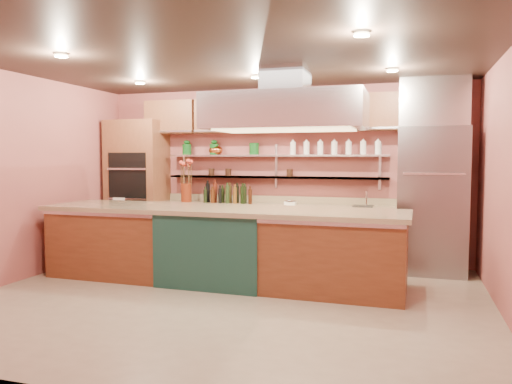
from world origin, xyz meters
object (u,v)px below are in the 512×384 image
(flower_vase, at_px, (186,193))
(copper_kettle, at_px, (217,150))
(refrigerator, at_px, (432,201))
(green_canister, at_px, (254,149))
(island, at_px, (220,245))
(kitchen_scale, at_px, (290,202))

(flower_vase, relative_size, copper_kettle, 1.66)
(copper_kettle, bearing_deg, refrigerator, -3.87)
(green_canister, bearing_deg, flower_vase, -168.84)
(refrigerator, height_order, island, refrigerator)
(refrigerator, height_order, green_canister, refrigerator)
(refrigerator, relative_size, copper_kettle, 11.26)
(kitchen_scale, distance_m, green_canister, 1.09)
(refrigerator, relative_size, flower_vase, 6.79)
(refrigerator, bearing_deg, copper_kettle, 176.13)
(kitchen_scale, distance_m, copper_kettle, 1.56)
(flower_vase, bearing_deg, kitchen_scale, 0.00)
(kitchen_scale, relative_size, green_canister, 0.91)
(island, relative_size, kitchen_scale, 27.89)
(kitchen_scale, relative_size, copper_kettle, 0.93)
(island, bearing_deg, copper_kettle, 113.39)
(island, relative_size, flower_vase, 15.55)
(kitchen_scale, bearing_deg, green_canister, 156.81)
(refrigerator, relative_size, island, 0.44)
(refrigerator, xyz_separation_m, copper_kettle, (-3.40, 0.23, 0.74))
(kitchen_scale, height_order, green_canister, green_canister)
(island, bearing_deg, flower_vase, 129.97)
(island, height_order, flower_vase, flower_vase)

